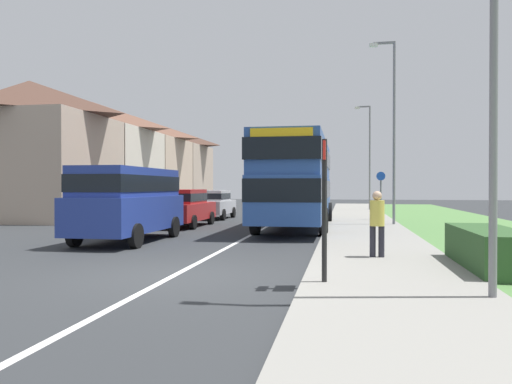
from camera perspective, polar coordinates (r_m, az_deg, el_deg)
The scene contains 14 objects.
ground_plane at distance 10.19m, azimuth -9.41°, elevation -9.42°, with size 120.00×120.00×0.00m, color #2D3033.
lane_marking_centre at distance 17.86m, azimuth -0.84°, elevation -5.07°, with size 0.14×60.00×0.01m, color silver.
pavement_near_side at distance 15.58m, azimuth 13.16°, elevation -5.71°, with size 3.20×68.00×0.12m, color gray.
roadside_hedge at distance 11.45m, azimuth 25.06°, elevation -6.08°, with size 1.10×3.49×0.90m, color #2D5128.
double_decker_bus at distance 21.15m, azimuth 4.65°, elevation 1.62°, with size 2.80×10.71×3.70m.
parked_van_blue at distance 16.61m, azimuth -14.31°, elevation -0.70°, with size 2.11×5.26×2.37m.
parked_car_red at distance 22.35m, azimuth -8.37°, elevation -1.61°, with size 1.98×4.57×1.65m.
parked_car_silver at distance 27.56m, azimuth -4.94°, elevation -1.27°, with size 1.90×3.92×1.57m.
pedestrian_at_stop at distance 12.09m, azimuth 13.63°, elevation -3.19°, with size 0.34×0.34×1.67m.
bus_stop_sign at distance 8.76m, azimuth 7.81°, elevation -0.92°, with size 0.09×0.52×2.60m.
cycle_route_sign at distance 25.87m, azimuth 14.03°, elevation -0.16°, with size 0.44×0.08×2.52m.
street_lamp_mid at distance 22.96m, azimuth 15.23°, elevation 7.74°, with size 1.14×0.20×8.14m.
street_lamp_far at distance 37.28m, azimuth 12.68°, elevation 4.59°, with size 1.14×0.20×7.63m.
house_terrace_far_side at distance 37.94m, azimuth -15.77°, elevation 3.51°, with size 7.68×26.73×7.40m.
Camera 1 is at (3.32, -9.46, 1.78)m, focal length 35.10 mm.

